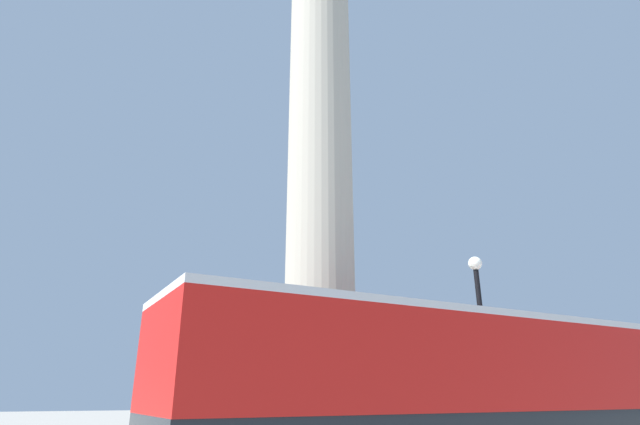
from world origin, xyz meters
name	(u,v)px	position (x,y,z in m)	size (l,w,h in m)	color
monument_column	(320,194)	(0.00, 0.00, 8.88)	(4.66, 4.66, 21.37)	#ADA593
equestrian_statue	(558,422)	(12.85, 3.43, 1.80)	(4.25, 3.41, 6.35)	#ADA593
street_lamp	(487,375)	(3.37, -2.93, 3.35)	(0.37, 0.37, 6.48)	black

